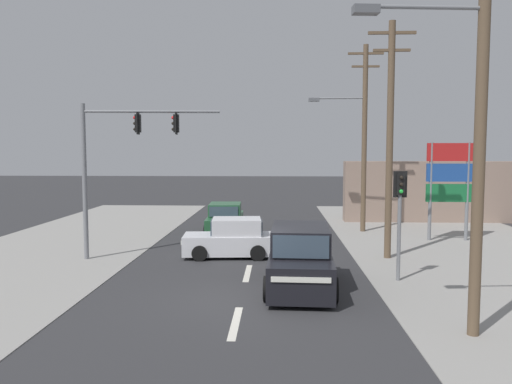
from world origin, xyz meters
name	(u,v)px	position (x,y,z in m)	size (l,w,h in m)	color
ground_plane	(241,299)	(0.00, 0.00, 0.00)	(140.00, 140.00, 0.00)	#303033
lane_dash_near	(235,323)	(0.00, -2.00, 0.00)	(0.20, 2.40, 0.01)	silver
lane_dash_mid	(248,273)	(0.00, 3.00, 0.00)	(0.20, 2.40, 0.01)	silver
lane_dash_far	(254,246)	(0.00, 8.00, 0.00)	(0.20, 2.40, 0.01)	silver
kerb_left_verge	(21,264)	(-8.50, 4.00, 0.01)	(8.00, 40.00, 0.02)	gray
utility_pole_foreground_right	(476,95)	(5.35, -2.64, 5.41)	(3.78, 0.54, 10.10)	brown
utility_pole_midground_right	(390,136)	(5.34, 5.63, 4.79)	(1.80, 0.26, 9.12)	brown
utility_pole_background_right	(362,132)	(5.35, 12.17, 5.16)	(3.78, 0.38, 9.60)	brown
traffic_signal_mast	(118,152)	(-5.09, 5.02, 4.15)	(5.28, 0.56, 6.00)	slate
pedestal_signal_right_kerb	(400,207)	(4.93, 2.15, 2.42)	(0.44, 0.29, 3.56)	slate
shopping_plaza_sign	(449,177)	(9.02, 9.68, 2.98)	(2.10, 0.16, 4.60)	slate
shopfront_wall_far	(446,192)	(11.00, 16.00, 1.80)	(12.00, 1.00, 3.60)	gray
sedan_receding_far	(225,220)	(-1.63, 11.19, 0.70)	(2.01, 4.30, 1.56)	#235633
hatchback_oncoming_mid	(231,239)	(-0.81, 5.69, 0.70)	(3.74, 1.98, 1.53)	silver
suv_oncoming_near	(300,260)	(1.72, 1.20, 0.88)	(2.19, 4.60, 1.90)	black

